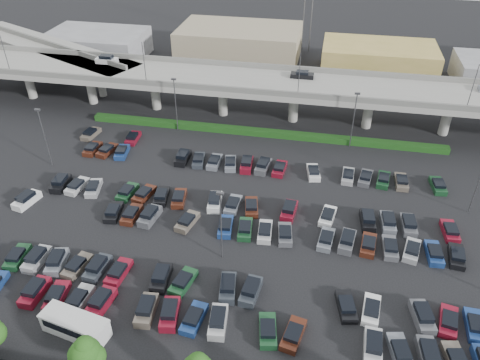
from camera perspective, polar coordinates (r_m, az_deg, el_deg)
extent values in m
plane|color=black|center=(66.93, -0.66, -4.72)|extent=(280.00, 280.00, 0.00)
cube|color=gray|center=(90.51, 3.52, 11.61)|extent=(150.00, 13.00, 1.10)
cube|color=#5E5E59|center=(84.41, 2.92, 10.67)|extent=(150.00, 0.50, 1.00)
cube|color=#5E5E59|center=(95.88, 4.10, 13.61)|extent=(150.00, 0.50, 1.00)
cylinder|color=gray|center=(110.39, -24.27, 10.76)|extent=(1.80, 1.80, 6.70)
cube|color=#5E5E59|center=(109.32, -24.67, 12.25)|extent=(2.60, 9.75, 0.50)
cylinder|color=gray|center=(103.20, -17.71, 10.65)|extent=(1.80, 1.80, 6.70)
cube|color=#5E5E59|center=(102.06, -18.02, 12.26)|extent=(2.60, 9.75, 0.50)
cylinder|color=gray|center=(97.51, -10.28, 10.36)|extent=(1.80, 1.80, 6.70)
cube|color=#5E5E59|center=(96.29, -10.47, 12.07)|extent=(2.60, 9.75, 0.50)
cylinder|color=gray|center=(93.58, -2.10, 9.84)|extent=(1.80, 1.80, 6.70)
cube|color=#5E5E59|center=(92.31, -2.14, 11.62)|extent=(2.60, 9.75, 0.50)
cylinder|color=gray|center=(91.64, 6.57, 9.08)|extent=(1.80, 1.80, 6.70)
cube|color=#5E5E59|center=(90.34, 6.70, 10.88)|extent=(2.60, 9.75, 0.50)
cylinder|color=gray|center=(91.82, 15.36, 8.09)|extent=(1.80, 1.80, 6.70)
cube|color=#5E5E59|center=(90.53, 15.67, 9.87)|extent=(2.60, 9.75, 0.50)
cylinder|color=gray|center=(94.10, 23.88, 6.95)|extent=(1.80, 1.80, 6.70)
cube|color=#5E5E59|center=(92.84, 24.33, 8.66)|extent=(2.60, 9.75, 0.50)
cube|color=white|center=(102.55, -15.93, 13.83)|extent=(4.40, 1.82, 1.05)
cube|color=black|center=(102.28, -16.00, 14.25)|extent=(2.60, 1.60, 0.65)
cube|color=black|center=(92.40, 7.59, 12.51)|extent=(4.40, 1.82, 0.82)
cube|color=black|center=(92.17, 7.62, 12.88)|extent=(2.30, 1.60, 0.50)
cylinder|color=#47474C|center=(102.49, -26.72, 13.59)|extent=(0.14, 0.14, 8.00)
cylinder|color=#47474C|center=(88.78, -11.58, 13.69)|extent=(0.14, 0.14, 8.00)
cylinder|color=#47474C|center=(82.63, 7.23, 12.53)|extent=(0.14, 0.14, 8.00)
cylinder|color=#47474C|center=(85.68, 26.47, 9.99)|extent=(0.14, 0.14, 8.00)
cube|color=gray|center=(118.17, -22.33, 14.72)|extent=(50.93, 30.13, 1.10)
cube|color=#5E5E59|center=(117.87, -22.45, 15.20)|extent=(47.34, 22.43, 1.00)
cylinder|color=gray|center=(135.22, -26.63, 14.20)|extent=(1.60, 1.60, 6.70)
cylinder|color=gray|center=(125.12, -23.79, 13.47)|extent=(1.60, 1.60, 6.70)
cylinder|color=gray|center=(115.38, -20.48, 12.59)|extent=(1.60, 1.60, 6.70)
cylinder|color=gray|center=(106.11, -16.60, 11.49)|extent=(1.60, 1.60, 6.70)
cube|color=#124014|center=(87.16, 2.70, 5.80)|extent=(66.00, 1.60, 1.10)
sphere|color=#1E4813|center=(49.85, -18.31, -19.37)|extent=(3.04, 3.04, 3.04)
sphere|color=#1E4813|center=(50.05, -17.38, -19.86)|extent=(2.39, 2.39, 2.39)
sphere|color=#1E4813|center=(50.31, -18.92, -19.48)|extent=(2.39, 2.39, 2.39)
sphere|color=#1E4813|center=(49.22, -18.39, -18.67)|extent=(2.06, 2.06, 2.06)
cube|color=silver|center=(55.27, -19.41, -16.44)|extent=(7.75, 3.83, 2.16)
cube|color=black|center=(54.89, -19.51, -16.10)|extent=(6.75, 3.70, 0.98)
cube|color=silver|center=(54.38, -19.65, -15.63)|extent=(7.87, 3.95, 0.26)
cube|color=maroon|center=(61.09, -23.70, -12.42)|extent=(1.92, 4.44, 1.05)
cube|color=black|center=(60.54, -23.88, -11.88)|extent=(1.66, 2.64, 0.65)
cube|color=maroon|center=(59.83, -21.42, -13.07)|extent=(2.35, 4.59, 0.82)
cube|color=black|center=(59.29, -21.64, -12.79)|extent=(1.87, 2.48, 0.50)
cube|color=#A5A6AA|center=(58.59, -19.05, -13.66)|extent=(2.14, 4.52, 0.82)
cube|color=black|center=(58.04, -19.26, -13.38)|extent=(1.77, 2.41, 0.50)
cube|color=maroon|center=(57.37, -16.59, -14.17)|extent=(2.35, 4.59, 1.05)
cube|color=black|center=(56.78, -16.73, -13.61)|extent=(1.91, 2.78, 0.65)
cube|color=#645A4E|center=(55.44, -11.31, -15.32)|extent=(2.19, 4.54, 1.05)
cube|color=black|center=(54.83, -11.41, -14.76)|extent=(1.82, 2.73, 0.65)
cube|color=maroon|center=(54.66, -8.52, -15.87)|extent=(2.50, 4.63, 1.05)
cube|color=black|center=(54.03, -8.60, -15.31)|extent=(2.00, 2.82, 0.65)
cube|color=navy|center=(54.09, -5.64, -16.48)|extent=(2.34, 4.59, 0.82)
cube|color=black|center=(53.48, -5.74, -16.21)|extent=(1.87, 2.48, 0.50)
cube|color=silver|center=(53.48, -2.69, -16.91)|extent=(2.29, 4.57, 1.05)
cube|color=black|center=(52.84, -2.71, -16.35)|extent=(1.88, 2.76, 0.65)
cube|color=#184324|center=(52.94, 3.41, -17.88)|extent=(2.58, 4.66, 0.82)
cube|color=black|center=(52.32, 3.40, -17.62)|extent=(1.99, 2.55, 0.50)
cube|color=#491F13|center=(52.84, 6.52, -18.26)|extent=(2.68, 4.68, 0.82)
cube|color=black|center=(52.22, 6.54, -18.00)|extent=(2.04, 2.58, 0.50)
cube|color=silver|center=(53.30, 15.88, -19.01)|extent=(2.03, 4.48, 1.05)
cube|color=black|center=(52.66, 16.03, -18.47)|extent=(1.72, 2.67, 0.65)
cube|color=slate|center=(53.85, 18.92, -19.26)|extent=(2.69, 4.68, 0.82)
cube|color=black|center=(53.25, 19.07, -19.01)|extent=(2.04, 2.58, 0.50)
cube|color=#52535A|center=(54.36, 21.95, -19.30)|extent=(2.21, 4.55, 1.05)
cube|color=black|center=(53.74, 22.15, -18.77)|extent=(1.83, 2.73, 0.65)
cube|color=black|center=(54.59, 25.07, -19.20)|extent=(2.00, 2.56, 0.50)
cube|color=#184324|center=(66.78, -25.47, -8.49)|extent=(2.25, 4.56, 0.82)
cube|color=black|center=(66.27, -25.70, -8.19)|extent=(1.82, 2.45, 0.50)
cube|color=#A5A6AA|center=(65.25, -23.50, -8.87)|extent=(1.95, 4.45, 1.05)
cube|color=black|center=(64.73, -23.67, -8.34)|extent=(1.68, 2.65, 0.65)
cube|color=slate|center=(63.88, -21.41, -9.34)|extent=(2.61, 4.66, 1.05)
cube|color=black|center=(63.34, -21.57, -8.80)|extent=(2.06, 2.85, 0.65)
cube|color=#645A4E|center=(62.67, -19.21, -9.89)|extent=(2.56, 4.65, 0.82)
cube|color=black|center=(62.14, -19.40, -9.59)|extent=(1.98, 2.54, 0.50)
cube|color=#2E343C|center=(61.41, -16.95, -10.29)|extent=(2.18, 4.54, 1.05)
cube|color=black|center=(60.86, -17.08, -9.74)|extent=(1.81, 2.72, 0.65)
cube|color=maroon|center=(60.41, -14.56, -10.84)|extent=(2.18, 4.54, 0.82)
cube|color=black|center=(59.85, -14.72, -10.55)|extent=(1.79, 2.42, 0.50)
cube|color=black|center=(58.49, -9.57, -11.71)|extent=(2.13, 4.52, 1.05)
cube|color=black|center=(57.91, -9.65, -11.15)|extent=(1.78, 2.71, 0.65)
cube|color=#184324|center=(57.83, -6.93, -12.25)|extent=(2.71, 4.69, 0.82)
cube|color=black|center=(57.25, -7.04, -11.95)|extent=(2.05, 2.59, 0.50)
cube|color=#2E343C|center=(56.64, -1.48, -13.04)|extent=(2.43, 4.61, 1.05)
cube|color=black|center=(56.03, -1.49, -12.47)|extent=(1.96, 2.80, 0.65)
cube|color=#2E343C|center=(56.27, 1.33, -13.44)|extent=(2.31, 4.58, 1.05)
cube|color=black|center=(55.67, 1.34, -12.87)|extent=(1.89, 2.77, 0.65)
cube|color=black|center=(56.24, 12.82, -14.82)|extent=(2.70, 4.68, 0.82)
cube|color=black|center=(55.65, 12.90, -14.54)|extent=(2.05, 2.58, 0.50)
cube|color=white|center=(56.55, 15.68, -15.05)|extent=(2.35, 4.59, 0.82)
cube|color=black|center=(55.96, 15.79, -14.78)|extent=(1.87, 2.48, 0.50)
cube|color=#52535A|center=(57.47, 21.32, -15.33)|extent=(2.61, 4.66, 1.05)
cube|color=black|center=(56.88, 21.50, -14.79)|extent=(2.06, 2.85, 0.65)
cube|color=maroon|center=(58.25, 24.03, -15.52)|extent=(2.67, 4.68, 0.82)
cube|color=black|center=(57.67, 24.21, -15.26)|extent=(2.03, 2.58, 0.50)
cube|color=navy|center=(59.06, 26.69, -15.61)|extent=(1.98, 4.46, 0.82)
cube|color=black|center=(58.49, 26.89, -15.35)|extent=(1.68, 2.36, 0.50)
cube|color=white|center=(76.29, -24.54, -2.30)|extent=(2.66, 4.67, 1.05)
cube|color=black|center=(75.85, -24.69, -1.80)|extent=(2.09, 2.87, 0.65)
cube|color=black|center=(69.78, -15.13, -3.83)|extent=(2.40, 4.61, 0.82)
cube|color=black|center=(69.26, -15.28, -3.52)|extent=(1.90, 2.50, 0.50)
cube|color=#491F13|center=(68.72, -13.05, -4.14)|extent=(1.94, 4.45, 0.82)
cube|color=black|center=(68.19, -13.18, -3.83)|extent=(1.66, 2.34, 0.50)
cube|color=#52535A|center=(67.68, -10.92, -4.38)|extent=(2.38, 4.60, 1.05)
cube|color=black|center=(67.18, -10.99, -3.83)|extent=(1.93, 2.79, 0.65)
cube|color=#645A4E|center=(66.12, -6.44, -5.09)|extent=(2.73, 4.69, 0.82)
cube|color=black|center=(65.58, -6.52, -4.77)|extent=(2.06, 2.59, 0.50)
cube|color=navy|center=(64.92, -1.76, -5.72)|extent=(2.29, 4.57, 0.82)
cube|color=black|center=(64.36, -1.81, -5.40)|extent=(1.84, 2.46, 0.50)
cube|color=#184324|center=(64.48, 0.63, -6.03)|extent=(2.28, 4.57, 0.82)
cube|color=black|center=(63.93, 0.60, -5.71)|extent=(1.84, 2.46, 0.50)
cube|color=silver|center=(64.16, 3.06, -6.33)|extent=(2.16, 4.53, 0.82)
cube|color=black|center=(63.60, 3.05, -6.02)|extent=(1.78, 2.42, 0.50)
cube|color=#52535A|center=(63.96, 5.51, -6.62)|extent=(2.44, 4.62, 0.82)
cube|color=black|center=(63.40, 5.52, -6.31)|extent=(1.92, 2.51, 0.50)
cube|color=slate|center=(63.91, 10.45, -7.17)|extent=(2.36, 4.59, 0.82)
cube|color=black|center=(63.35, 10.50, -6.86)|extent=(1.88, 2.48, 0.50)
cube|color=#52535A|center=(63.99, 12.93, -7.35)|extent=(2.47, 4.63, 1.05)
cube|color=black|center=(63.46, 13.02, -6.80)|extent=(1.98, 2.81, 0.65)
cube|color=#491F13|center=(64.33, 15.37, -7.67)|extent=(2.35, 4.59, 0.82)
cube|color=black|center=(63.78, 15.46, -7.36)|extent=(1.88, 2.48, 0.50)
cube|color=#52535A|center=(64.72, 17.80, -7.89)|extent=(1.97, 4.46, 0.82)
cube|color=black|center=(64.16, 17.90, -7.59)|extent=(1.68, 2.35, 0.50)
cube|color=#A5A6AA|center=(65.22, 20.19, -8.10)|extent=(2.78, 4.70, 0.82)
cube|color=black|center=(64.67, 20.32, -7.80)|extent=(2.09, 2.61, 0.50)
cube|color=navy|center=(65.83, 22.56, -8.29)|extent=(2.07, 4.50, 0.82)
cube|color=black|center=(65.28, 22.70, -8.00)|extent=(1.73, 2.39, 0.50)
cube|color=black|center=(66.55, 24.87, -8.46)|extent=(2.24, 4.56, 0.82)
cube|color=black|center=(66.01, 25.03, -8.17)|extent=(1.82, 2.45, 0.50)
cube|color=black|center=(78.14, -21.00, -0.43)|extent=(2.16, 4.53, 1.05)
cube|color=black|center=(77.70, -21.12, 0.07)|extent=(1.80, 2.72, 0.65)
cube|color=silver|center=(76.86, -19.22, -0.73)|extent=(2.40, 4.61, 0.82)
cube|color=black|center=(76.38, -19.37, -0.43)|extent=(1.90, 2.49, 0.50)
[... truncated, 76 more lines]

